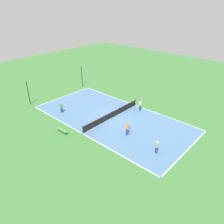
{
  "coord_description": "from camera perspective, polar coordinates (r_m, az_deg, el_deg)",
  "views": [
    {
      "loc": [
        -18.94,
        -17.19,
        14.32
      ],
      "look_at": [
        0.0,
        0.0,
        0.9
      ],
      "focal_mm": 35.0,
      "sensor_mm": 36.0,
      "label": 1
    }
  ],
  "objects": [
    {
      "name": "ground_plane",
      "position": [
        29.31,
        0.0,
        -1.56
      ],
      "size": [
        80.0,
        80.0,
        0.0
      ],
      "primitive_type": "plane",
      "color": "#3D7538"
    },
    {
      "name": "court_surface",
      "position": [
        29.31,
        0.0,
        -1.54
      ],
      "size": [
        10.54,
        21.36,
        0.02
      ],
      "color": "#4C729E",
      "rests_on": "ground_plane"
    },
    {
      "name": "tennis_net",
      "position": [
        29.05,
        0.0,
        -0.62
      ],
      "size": [
        10.34,
        0.1,
        1.02
      ],
      "color": "black",
      "rests_on": "court_surface"
    },
    {
      "name": "bench",
      "position": [
        26.65,
        -12.95,
        -4.63
      ],
      "size": [
        0.36,
        1.73,
        0.45
      ],
      "rotation": [
        0.0,
        0.0,
        1.57
      ],
      "color": "#4C8C4C",
      "rests_on": "ground_plane"
    },
    {
      "name": "player_baseline_gray",
      "position": [
        23.02,
        11.66,
        -8.77
      ],
      "size": [
        0.51,
        0.51,
        1.48
      ],
      "rotation": [
        0.0,
        0.0,
        3.9
      ],
      "color": "navy",
      "rests_on": "court_surface"
    },
    {
      "name": "player_near_white",
      "position": [
        31.05,
        7.37,
        2.07
      ],
      "size": [
        0.81,
        0.95,
        1.72
      ],
      "rotation": [
        0.0,
        0.0,
        0.96
      ],
      "color": "navy",
      "rests_on": "court_surface"
    },
    {
      "name": "player_far_green",
      "position": [
        31.15,
        -13.11,
        1.18
      ],
      "size": [
        0.38,
        0.38,
        1.39
      ],
      "rotation": [
        0.0,
        0.0,
        4.66
      ],
      "color": "navy",
      "rests_on": "court_surface"
    },
    {
      "name": "player_center_orange",
      "position": [
        25.34,
        4.01,
        -4.14
      ],
      "size": [
        0.7,
        0.98,
        1.68
      ],
      "rotation": [
        0.0,
        0.0,
        4.28
      ],
      "color": "navy",
      "rests_on": "court_surface"
    },
    {
      "name": "tennis_ball_midcourt",
      "position": [
        35.14,
        -10.41,
        3.26
      ],
      "size": [
        0.07,
        0.07,
        0.07
      ],
      "primitive_type": "sphere",
      "color": "#CCE033",
      "rests_on": "court_surface"
    },
    {
      "name": "tennis_ball_far_baseline",
      "position": [
        24.34,
        3.75,
        -8.26
      ],
      "size": [
        0.07,
        0.07,
        0.07
      ],
      "primitive_type": "sphere",
      "color": "#CCE033",
      "rests_on": "court_surface"
    },
    {
      "name": "tennis_ball_left_sideline",
      "position": [
        25.96,
        18.97,
        -7.37
      ],
      "size": [
        0.07,
        0.07,
        0.07
      ],
      "primitive_type": "sphere",
      "color": "#CCE033",
      "rests_on": "court_surface"
    },
    {
      "name": "tennis_ball_right_alley",
      "position": [
        31.87,
        5.36,
        0.97
      ],
      "size": [
        0.07,
        0.07,
        0.07
      ],
      "primitive_type": "sphere",
      "color": "#CCE033",
      "rests_on": "court_surface"
    },
    {
      "name": "fence_post_back_left",
      "position": [
        34.6,
        -21.02,
        4.63
      ],
      "size": [
        0.12,
        0.12,
        3.67
      ],
      "color": "black",
      "rests_on": "ground_plane"
    },
    {
      "name": "fence_post_back_right",
      "position": [
        39.88,
        -7.89,
        9.18
      ],
      "size": [
        0.12,
        0.12,
        3.67
      ],
      "color": "black",
      "rests_on": "ground_plane"
    }
  ]
}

